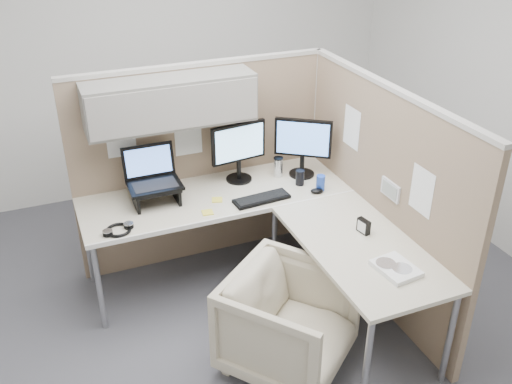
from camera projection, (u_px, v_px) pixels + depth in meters
name	position (u px, v px, depth m)	size (l,w,h in m)	color
ground	(256.00, 311.00, 4.18)	(4.50, 4.50, 0.00)	#45454B
partition_back	(188.00, 136.00, 4.26)	(2.00, 0.36, 1.63)	#8F765D
partition_right	(377.00, 195.00, 4.03)	(0.07, 2.03, 1.63)	#8F765D
desk	(266.00, 220.00, 3.99)	(2.00, 1.98, 0.73)	beige
office_chair	(289.00, 318.00, 3.56)	(0.72, 0.67, 0.74)	beige
monitor_left	(239.00, 147.00, 4.31)	(0.44, 0.20, 0.47)	black
monitor_right	(303.00, 143.00, 4.38)	(0.38, 0.28, 0.47)	black
laptop_station	(154.00, 183.00, 4.07)	(0.37, 0.32, 0.39)	black
keyboard	(262.00, 199.00, 4.14)	(0.42, 0.14, 0.02)	black
mouse	(317.00, 191.00, 4.24)	(0.10, 0.06, 0.03)	black
travel_mug	(278.00, 167.00, 4.46)	(0.07, 0.07, 0.16)	silver
soda_can_green	(321.00, 183.00, 4.26)	(0.07, 0.07, 0.12)	#1E3FA5
soda_can_silver	(300.00, 178.00, 4.34)	(0.07, 0.07, 0.12)	black
sticky_note_a	(208.00, 212.00, 3.99)	(0.08, 0.08, 0.01)	yellow
sticky_note_d	(217.00, 200.00, 4.15)	(0.08, 0.08, 0.01)	yellow
headphones	(118.00, 230.00, 3.77)	(0.21, 0.21, 0.03)	black
paper_stack	(396.00, 268.00, 3.39)	(0.24, 0.29, 0.03)	white
desk_clock	(363.00, 226.00, 3.74)	(0.06, 0.10, 0.10)	black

